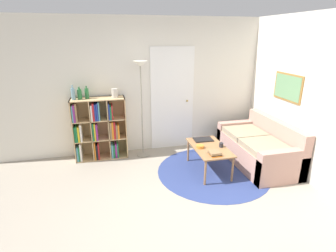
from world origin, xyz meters
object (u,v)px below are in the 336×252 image
at_px(laptop, 203,139).
at_px(cup, 221,145).
at_px(bowl, 200,146).
at_px(vase_on_shelf, 115,93).
at_px(floor_lamp, 141,80).
at_px(bottle_left, 73,94).
at_px(bottle_middle, 80,94).
at_px(bookshelf, 99,129).
at_px(bottle_right, 87,93).
at_px(coffee_table, 209,149).
at_px(couch, 260,148).

relative_size(laptop, cup, 4.49).
distance_m(bowl, vase_on_shelf, 1.83).
relative_size(floor_lamp, bowl, 13.69).
height_order(cup, bottle_left, bottle_left).
xyz_separation_m(floor_lamp, laptop, (1.03, -0.59, -1.02)).
xyz_separation_m(bowl, bottle_middle, (-1.94, 0.99, 0.79)).
bearing_deg(floor_lamp, vase_on_shelf, 168.98).
height_order(floor_lamp, bowl, floor_lamp).
distance_m(bookshelf, bottle_right, 0.70).
bearing_deg(coffee_table, bottle_right, 152.98).
relative_size(bottle_middle, bottle_right, 0.97).
xyz_separation_m(laptop, bottle_right, (-1.99, 0.70, 0.81)).
height_order(bowl, vase_on_shelf, vase_on_shelf).
xyz_separation_m(couch, bottle_right, (-3.02, 0.95, 0.98)).
relative_size(couch, bowl, 12.29).
height_order(coffee_table, laptop, laptop).
bearing_deg(laptop, floor_lamp, 150.13).
distance_m(floor_lamp, vase_on_shelf, 0.53).
bearing_deg(bottle_right, coffee_table, -27.02).
height_order(bottle_right, vase_on_shelf, bottle_right).
relative_size(bookshelf, bottle_middle, 5.29).
distance_m(couch, coffee_table, 1.04).
bearing_deg(bottle_middle, coffee_table, -25.09).
height_order(floor_lamp, cup, floor_lamp).
distance_m(bookshelf, bottle_left, 0.80).
relative_size(cup, bottle_right, 0.33).
relative_size(bookshelf, vase_on_shelf, 7.20).
bearing_deg(bowl, coffee_table, 1.36).
distance_m(bookshelf, cup, 2.29).
bearing_deg(bookshelf, laptop, -20.32).
height_order(bookshelf, coffee_table, bookshelf).
bearing_deg(bottle_right, vase_on_shelf, -2.47).
distance_m(bottle_left, vase_on_shelf, 0.72).
height_order(cup, vase_on_shelf, vase_on_shelf).
bearing_deg(bottle_left, bowl, -25.37).
bearing_deg(vase_on_shelf, bowl, -36.93).
distance_m(bottle_right, vase_on_shelf, 0.49).
bearing_deg(floor_lamp, coffee_table, -41.38).
height_order(laptop, bottle_right, bottle_right).
bearing_deg(bowl, bottle_middle, 152.91).
distance_m(couch, bottle_left, 3.51).
distance_m(floor_lamp, bowl, 1.60).
bearing_deg(bottle_right, bowl, -29.26).
bearing_deg(cup, coffee_table, 162.78).
bearing_deg(couch, coffee_table, -176.43).
distance_m(bottle_middle, bottle_right, 0.13).
distance_m(bottle_middle, vase_on_shelf, 0.61).
relative_size(floor_lamp, coffee_table, 1.92).
xyz_separation_m(floor_lamp, bowl, (0.85, -0.90, -1.01)).
bearing_deg(couch, bottle_right, 162.56).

